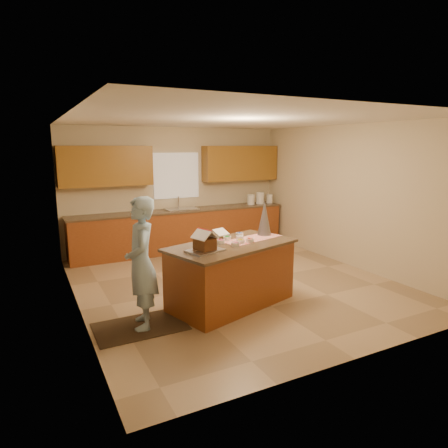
{
  "coord_description": "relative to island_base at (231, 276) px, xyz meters",
  "views": [
    {
      "loc": [
        -3.07,
        -5.59,
        2.28
      ],
      "look_at": [
        -0.1,
        0.2,
        1.0
      ],
      "focal_mm": 31.54,
      "sensor_mm": 36.0,
      "label": 1
    }
  ],
  "objects": [
    {
      "name": "gingerbread_house",
      "position": [
        -0.51,
        -0.2,
        0.61
      ],
      "size": [
        0.34,
        0.34,
        0.28
      ],
      "color": "#552F16",
      "rests_on": "baking_tray"
    },
    {
      "name": "island_top",
      "position": [
        -0.0,
        0.0,
        0.46
      ],
      "size": [
        2.07,
        1.47,
        0.04
      ],
      "primitive_type": "cube",
      "rotation": [
        0.0,
        0.0,
        0.29
      ],
      "color": "brown",
      "rests_on": "island_base"
    },
    {
      "name": "floor",
      "position": [
        0.48,
        0.78,
        -0.44
      ],
      "size": [
        5.5,
        5.5,
        0.0
      ],
      "primitive_type": "plane",
      "color": "tan",
      "rests_on": "ground"
    },
    {
      "name": "wall_back",
      "position": [
        0.48,
        3.53,
        0.91
      ],
      "size": [
        5.5,
        5.5,
        0.0
      ],
      "primitive_type": "plane",
      "color": "beige",
      "rests_on": "floor"
    },
    {
      "name": "wall_right",
      "position": [
        2.98,
        0.78,
        0.91
      ],
      "size": [
        5.5,
        5.5,
        0.0
      ],
      "primitive_type": "plane",
      "color": "beige",
      "rests_on": "floor"
    },
    {
      "name": "ceiling",
      "position": [
        0.48,
        0.78,
        2.26
      ],
      "size": [
        5.5,
        5.5,
        0.0
      ],
      "primitive_type": "plane",
      "color": "silver",
      "rests_on": "floor"
    },
    {
      "name": "cookbook",
      "position": [
        0.04,
        0.4,
        0.57
      ],
      "size": [
        0.26,
        0.23,
        0.09
      ],
      "primitive_type": "cube",
      "rotation": [
        -1.13,
        0.0,
        0.29
      ],
      "color": "white",
      "rests_on": "island_top"
    },
    {
      "name": "stone_accent",
      "position": [
        -2.0,
        -0.02,
        0.81
      ],
      "size": [
        0.0,
        2.5,
        2.5
      ],
      "primitive_type": "plane",
      "rotation": [
        1.57,
        0.0,
        1.57
      ],
      "color": "gray",
      "rests_on": "wall_left"
    },
    {
      "name": "back_counter_base",
      "position": [
        0.48,
        3.23,
        0.0
      ],
      "size": [
        4.8,
        0.6,
        0.88
      ],
      "primitive_type": "cube",
      "color": "brown",
      "rests_on": "floor"
    },
    {
      "name": "faucet",
      "position": [
        0.48,
        3.41,
        0.62
      ],
      "size": [
        0.03,
        0.03,
        0.28
      ],
      "primitive_type": "cylinder",
      "color": "silver",
      "rests_on": "back_counter_top"
    },
    {
      "name": "window_curtain",
      "position": [
        0.48,
        3.5,
        1.21
      ],
      "size": [
        1.05,
        0.03,
        1.0
      ],
      "primitive_type": "cube",
      "color": "white",
      "rests_on": "wall_back"
    },
    {
      "name": "paper_towel",
      "position": [
        -0.37,
        3.23,
        0.61
      ],
      "size": [
        0.12,
        0.12,
        0.26
      ],
      "primitive_type": "cylinder",
      "color": "white",
      "rests_on": "back_counter_top"
    },
    {
      "name": "candy_bowls",
      "position": [
        0.08,
        0.11,
        0.5
      ],
      "size": [
        0.76,
        0.63,
        0.05
      ],
      "color": "yellow",
      "rests_on": "island_top"
    },
    {
      "name": "upper_cabinet_left",
      "position": [
        -1.07,
        3.35,
        1.46
      ],
      "size": [
        1.85,
        0.35,
        0.8
      ],
      "primitive_type": "cube",
      "color": "#9F7122",
      "rests_on": "wall_back"
    },
    {
      "name": "tinsel_tree",
      "position": [
        0.73,
        0.27,
        0.75
      ],
      "size": [
        0.27,
        0.27,
        0.55
      ],
      "primitive_type": "cone",
      "rotation": [
        0.0,
        0.0,
        0.29
      ],
      "color": "#A5A6B1",
      "rests_on": "island_top"
    },
    {
      "name": "canister_a",
      "position": [
        2.27,
        3.23,
        0.6
      ],
      "size": [
        0.17,
        0.17,
        0.24
      ],
      "primitive_type": "cylinder",
      "color": "white",
      "rests_on": "back_counter_top"
    },
    {
      "name": "wall_front",
      "position": [
        0.48,
        -1.97,
        0.91
      ],
      "size": [
        5.5,
        5.5,
        0.0
      ],
      "primitive_type": "plane",
      "color": "beige",
      "rests_on": "floor"
    },
    {
      "name": "upper_cabinet_right",
      "position": [
        2.03,
        3.35,
        1.46
      ],
      "size": [
        1.85,
        0.35,
        0.8
      ],
      "primitive_type": "cube",
      "color": "#9F7122",
      "rests_on": "wall_back"
    },
    {
      "name": "baking_tray",
      "position": [
        -0.51,
        -0.2,
        0.49
      ],
      "size": [
        0.53,
        0.45,
        0.02
      ],
      "primitive_type": "cube",
      "rotation": [
        0.0,
        0.0,
        0.29
      ],
      "color": "silver",
      "rests_on": "island_top"
    },
    {
      "name": "canister_b",
      "position": [
        2.52,
        3.23,
        0.62
      ],
      "size": [
        0.2,
        0.2,
        0.28
      ],
      "primitive_type": "cylinder",
      "color": "white",
      "rests_on": "back_counter_top"
    },
    {
      "name": "table_runner",
      "position": [
        0.43,
        0.13,
        0.48
      ],
      "size": [
        1.05,
        0.63,
        0.01
      ],
      "primitive_type": "cube",
      "rotation": [
        0.0,
        0.0,
        0.29
      ],
      "color": "red",
      "rests_on": "island_top"
    },
    {
      "name": "back_counter_top",
      "position": [
        0.48,
        3.23,
        0.46
      ],
      "size": [
        4.85,
        0.63,
        0.04
      ],
      "primitive_type": "cube",
      "color": "brown",
      "rests_on": "back_counter_base"
    },
    {
      "name": "boy",
      "position": [
        -1.35,
        -0.13,
        0.41
      ],
      "size": [
        0.52,
        0.68,
        1.67
      ],
      "primitive_type": "imported",
      "rotation": [
        0.0,
        0.0,
        -1.78
      ],
      "color": "#A6D0EC",
      "rests_on": "rug"
    },
    {
      "name": "rug",
      "position": [
        -1.4,
        -0.13,
        -0.43
      ],
      "size": [
        1.14,
        0.74,
        0.01
      ],
      "primitive_type": "cube",
      "color": "black",
      "rests_on": "floor"
    },
    {
      "name": "island_base",
      "position": [
        0.0,
        0.0,
        0.0
      ],
      "size": [
        1.97,
        1.37,
        0.87
      ],
      "primitive_type": "cube",
      "rotation": [
        0.0,
        0.0,
        0.29
      ],
      "color": "brown",
      "rests_on": "floor"
    },
    {
      "name": "wall_left",
      "position": [
        -2.02,
        0.78,
        0.91
      ],
      "size": [
        5.5,
        5.5,
        0.0
      ],
      "primitive_type": "plane",
      "color": "beige",
      "rests_on": "floor"
    },
    {
      "name": "canister_c",
      "position": [
        2.8,
        3.23,
        0.59
      ],
      "size": [
        0.15,
        0.15,
        0.22
      ],
      "primitive_type": "cylinder",
      "color": "white",
      "rests_on": "back_counter_top"
    },
    {
      "name": "sink",
      "position": [
        0.48,
        3.23,
        0.45
      ],
      "size": [
        0.7,
        0.45,
        0.12
      ],
      "primitive_type": "cube",
      "color": "silver",
      "rests_on": "back_counter_top"
    }
  ]
}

